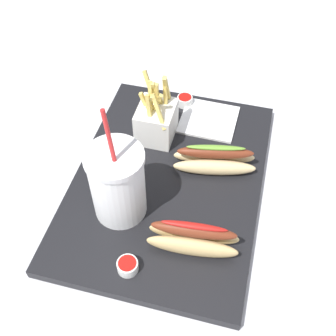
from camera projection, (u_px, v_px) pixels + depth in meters
The scene contains 9 objects.
ground_plane at pixel (168, 188), 0.84m from camera, with size 2.40×2.40×0.02m, color silver.
food_tray at pixel (168, 181), 0.83m from camera, with size 0.49×0.35×0.02m, color black.
soda_cup at pixel (118, 184), 0.72m from camera, with size 0.10×0.10×0.24m.
fries_basket at pixel (156, 120), 0.86m from camera, with size 0.09×0.07×0.14m.
hot_dog_1 at pixel (193, 238), 0.70m from camera, with size 0.06×0.16×0.07m.
hot_dog_2 at pixel (215, 159), 0.82m from camera, with size 0.09×0.16×0.06m.
ketchup_cup_1 at pixel (128, 266), 0.69m from camera, with size 0.03×0.03×0.02m.
ketchup_cup_2 at pixel (185, 100), 0.94m from camera, with size 0.03×0.03×0.02m.
napkin_stack at pixel (209, 120), 0.92m from camera, with size 0.11×0.12×0.01m, color white.
Camera 1 is at (0.49, 0.13, 0.66)m, focal length 45.96 mm.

